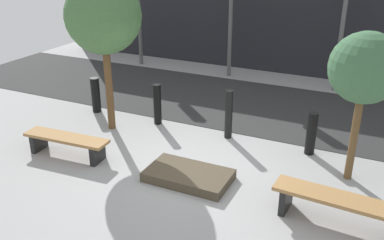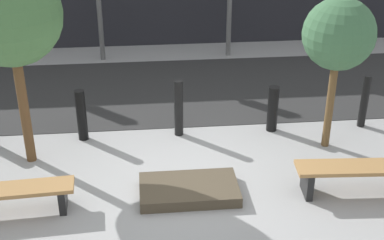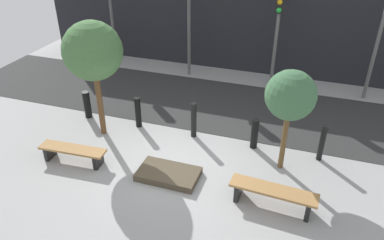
{
  "view_description": "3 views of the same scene",
  "coord_description": "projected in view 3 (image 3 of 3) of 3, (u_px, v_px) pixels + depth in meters",
  "views": [
    {
      "loc": [
        2.88,
        -6.19,
        3.97
      ],
      "look_at": [
        -0.13,
        0.13,
        0.97
      ],
      "focal_mm": 40.0,
      "sensor_mm": 36.0,
      "label": 1
    },
    {
      "loc": [
        -0.63,
        -6.99,
        4.64
      ],
      "look_at": [
        0.1,
        0.26,
        0.99
      ],
      "focal_mm": 50.0,
      "sensor_mm": 36.0,
      "label": 2
    },
    {
      "loc": [
        2.86,
        -6.93,
        5.85
      ],
      "look_at": [
        0.35,
        0.49,
        1.25
      ],
      "focal_mm": 35.0,
      "sensor_mm": 36.0,
      "label": 3
    }
  ],
  "objects": [
    {
      "name": "ground_plane",
      "position": [
        173.0,
        170.0,
        9.41
      ],
      "size": [
        18.0,
        18.0,
        0.0
      ],
      "primitive_type": "plane",
      "color": "#979797"
    },
    {
      "name": "road_strip",
      "position": [
        213.0,
        104.0,
        12.45
      ],
      "size": [
        18.0,
        3.62,
        0.01
      ],
      "primitive_type": "cube",
      "color": "#2C2C2C",
      "rests_on": "ground"
    },
    {
      "name": "building_facade",
      "position": [
        239.0,
        20.0,
        14.2
      ],
      "size": [
        16.2,
        0.5,
        3.89
      ],
      "primitive_type": "cube",
      "color": "black",
      "rests_on": "ground"
    },
    {
      "name": "bench_left",
      "position": [
        73.0,
        152.0,
        9.57
      ],
      "size": [
        1.77,
        0.52,
        0.42
      ],
      "rotation": [
        0.0,
        0.0,
        0.06
      ],
      "color": "black",
      "rests_on": "ground"
    },
    {
      "name": "bench_right",
      "position": [
        273.0,
        194.0,
        8.14
      ],
      "size": [
        1.93,
        0.56,
        0.48
      ],
      "rotation": [
        0.0,
        0.0,
        -0.06
      ],
      "color": "black",
      "rests_on": "ground"
    },
    {
      "name": "planter_bed",
      "position": [
        168.0,
        174.0,
        9.14
      ],
      "size": [
        1.49,
        0.87,
        0.17
      ],
      "primitive_type": "cube",
      "color": "#493F2F",
      "rests_on": "ground"
    },
    {
      "name": "tree_behind_left_bench",
      "position": [
        93.0,
        52.0,
        9.68
      ],
      "size": [
        1.57,
        1.57,
        3.29
      ],
      "color": "brown",
      "rests_on": "ground"
    },
    {
      "name": "tree_behind_right_bench",
      "position": [
        291.0,
        96.0,
        8.5
      ],
      "size": [
        1.18,
        1.18,
        2.63
      ],
      "color": "brown",
      "rests_on": "ground"
    },
    {
      "name": "bollard_far_left",
      "position": [
        87.0,
        105.0,
        11.51
      ],
      "size": [
        0.21,
        0.21,
        0.86
      ],
      "primitive_type": "cylinder",
      "color": "black",
      "rests_on": "ground"
    },
    {
      "name": "bollard_left",
      "position": [
        138.0,
        112.0,
        11.01
      ],
      "size": [
        0.18,
        0.18,
        0.95
      ],
      "primitive_type": "cylinder",
      "color": "black",
      "rests_on": "ground"
    },
    {
      "name": "bollard_center",
      "position": [
        194.0,
        120.0,
        10.5
      ],
      "size": [
        0.16,
        0.16,
        1.07
      ],
      "primitive_type": "cylinder",
      "color": "black",
      "rests_on": "ground"
    },
    {
      "name": "bollard_right",
      "position": [
        255.0,
        134.0,
        10.07
      ],
      "size": [
        0.2,
        0.2,
        0.87
      ],
      "primitive_type": "cylinder",
      "color": "black",
      "rests_on": "ground"
    },
    {
      "name": "bollard_far_right",
      "position": [
        322.0,
        143.0,
        9.55
      ],
      "size": [
        0.14,
        0.14,
        1.02
      ],
      "primitive_type": "cylinder",
      "color": "black",
      "rests_on": "ground"
    },
    {
      "name": "traffic_light_west",
      "position": [
        110.0,
        0.0,
        14.17
      ],
      "size": [
        0.28,
        0.27,
        3.75
      ],
      "color": "#4F4F4F",
      "rests_on": "ground"
    },
    {
      "name": "traffic_light_mid_west",
      "position": [
        189.0,
        7.0,
        13.29
      ],
      "size": [
        0.28,
        0.27,
        3.77
      ],
      "color": "#555555",
      "rests_on": "ground"
    },
    {
      "name": "traffic_light_mid_east",
      "position": [
        278.0,
        21.0,
        12.53
      ],
      "size": [
        0.28,
        0.27,
        3.4
      ],
      "color": "#5B5B5B",
      "rests_on": "ground"
    },
    {
      "name": "traffic_light_east",
      "position": [
        384.0,
        16.0,
        11.42
      ],
      "size": [
        0.28,
        0.27,
        4.11
      ],
      "color": "#595959",
      "rests_on": "ground"
    }
  ]
}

